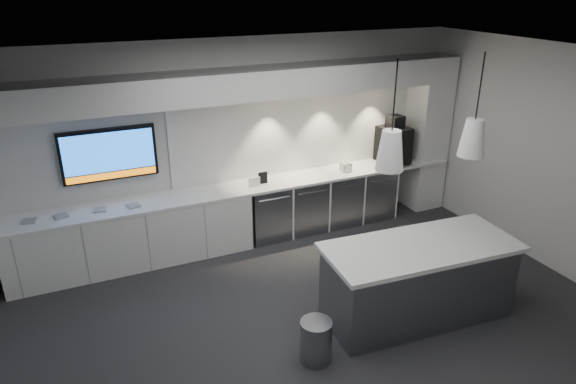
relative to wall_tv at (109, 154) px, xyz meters
name	(u,v)px	position (x,y,z in m)	size (l,w,h in m)	color
floor	(316,317)	(1.90, -2.45, -1.56)	(7.00, 7.00, 0.00)	#2C2C2E
ceiling	(322,62)	(1.90, -2.45, 1.44)	(7.00, 7.00, 0.00)	black
wall_back	(242,140)	(1.90, 0.05, -0.06)	(7.00, 7.00, 0.00)	silver
wall_front	(489,340)	(1.90, -4.95, -0.06)	(7.00, 7.00, 0.00)	silver
wall_right	(551,159)	(5.40, -2.45, -0.06)	(7.00, 7.00, 0.00)	silver
back_counter	(251,186)	(1.90, -0.27, -0.68)	(6.80, 0.65, 0.04)	white
left_base_cabinets	(133,236)	(0.15, -0.27, -1.13)	(3.30, 0.63, 0.86)	white
fridge_unit_a	(267,211)	(2.15, -0.27, -1.13)	(0.60, 0.61, 0.85)	gray
fridge_unit_b	(303,204)	(2.78, -0.27, -1.13)	(0.60, 0.61, 0.85)	gray
fridge_unit_c	(338,198)	(3.41, -0.27, -1.13)	(0.60, 0.61, 0.85)	gray
fridge_unit_d	(371,192)	(4.04, -0.27, -1.13)	(0.60, 0.61, 0.85)	gray
backsplash	(314,129)	(3.10, 0.03, -0.01)	(4.60, 0.03, 1.30)	white
soffit	(247,84)	(1.90, -0.25, 0.84)	(6.90, 0.60, 0.40)	white
column	(427,134)	(5.10, -0.25, -0.26)	(0.55, 0.55, 2.60)	white
wall_tv	(109,154)	(0.00, 0.00, 0.00)	(1.25, 0.07, 0.72)	black
island	(417,280)	(3.00, -2.89, -1.08)	(2.30, 1.11, 0.95)	gray
bin	(316,341)	(1.57, -3.10, -1.32)	(0.34, 0.34, 0.47)	gray
coffee_machine	(394,143)	(4.44, -0.25, -0.34)	(0.47, 0.63, 0.78)	black
sign_black	(263,178)	(2.09, -0.29, -0.57)	(0.14, 0.02, 0.18)	black
sign_white	(254,182)	(1.94, -0.34, -0.59)	(0.18, 0.02, 0.14)	white
cup_cluster	(346,167)	(3.48, -0.34, -0.59)	(0.17, 0.17, 0.15)	silver
tray_a	(29,221)	(-1.08, -0.29, -0.65)	(0.16, 0.16, 0.03)	#9E9E9E
tray_b	(61,216)	(-0.71, -0.30, -0.65)	(0.16, 0.16, 0.03)	#9E9E9E
tray_c	(100,210)	(-0.23, -0.30, -0.65)	(0.16, 0.16, 0.03)	#9E9E9E
tray_d	(134,206)	(0.19, -0.35, -0.65)	(0.16, 0.16, 0.03)	#9E9E9E
pendant_left	(390,150)	(2.47, -2.89, 0.59)	(0.29, 0.29, 1.11)	white
pendant_right	(473,137)	(3.54, -2.89, 0.59)	(0.29, 0.29, 1.11)	white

